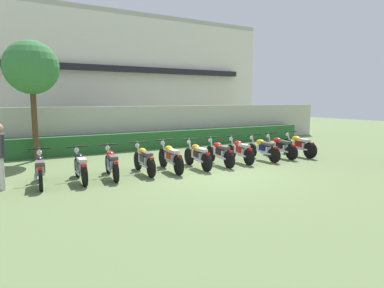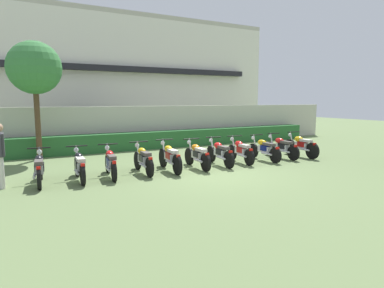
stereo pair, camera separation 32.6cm
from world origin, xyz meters
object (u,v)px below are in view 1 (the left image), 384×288
motorcycle_in_row_0 (40,169)px  motorcycle_in_row_7 (240,150)px  motorcycle_in_row_2 (112,163)px  motorcycle_in_row_5 (197,155)px  parked_car (81,125)px  motorcycle_in_row_6 (220,152)px  motorcycle_in_row_9 (280,146)px  inspector_person (0,151)px  motorcycle_in_row_1 (81,166)px  motorcycle_in_row_3 (144,159)px  motorcycle_in_row_10 (298,145)px  motorcycle_in_row_4 (170,157)px  tree_near_inspector (31,68)px  motorcycle_in_row_8 (263,149)px

motorcycle_in_row_0 → motorcycle_in_row_7: motorcycle_in_row_0 is taller
motorcycle_in_row_2 → motorcycle_in_row_7: 4.74m
motorcycle_in_row_0 → motorcycle_in_row_5: motorcycle_in_row_5 is taller
parked_car → motorcycle_in_row_6: size_ratio=2.43×
motorcycle_in_row_9 → inspector_person: 9.57m
parked_car → motorcycle_in_row_1: parked_car is taller
motorcycle_in_row_3 → motorcycle_in_row_10: size_ratio=0.97×
motorcycle_in_row_1 → motorcycle_in_row_3: (1.91, 0.05, 0.00)m
motorcycle_in_row_0 → motorcycle_in_row_4: size_ratio=0.91×
motorcycle_in_row_5 → motorcycle_in_row_7: (1.86, 0.11, -0.00)m
motorcycle_in_row_1 → motorcycle_in_row_9: size_ratio=0.95×
motorcycle_in_row_4 → motorcycle_in_row_9: motorcycle_in_row_4 is taller
motorcycle_in_row_1 → tree_near_inspector: bearing=12.8°
parked_car → motorcycle_in_row_9: parked_car is taller
motorcycle_in_row_1 → motorcycle_in_row_10: bearing=-87.7°
motorcycle_in_row_5 → motorcycle_in_row_0: bearing=91.4°
motorcycle_in_row_0 → motorcycle_in_row_7: bearing=-84.8°
motorcycle_in_row_0 → motorcycle_in_row_2: bearing=-86.1°
motorcycle_in_row_4 → motorcycle_in_row_6: (1.92, 0.01, -0.01)m
motorcycle_in_row_5 → tree_near_inspector: bearing=49.4°
motorcycle_in_row_1 → inspector_person: 2.00m
motorcycle_in_row_8 → motorcycle_in_row_1: bearing=91.4°
motorcycle_in_row_5 → motorcycle_in_row_6: bearing=-82.9°
motorcycle_in_row_1 → motorcycle_in_row_6: size_ratio=0.96×
tree_near_inspector → motorcycle_in_row_7: tree_near_inspector is taller
motorcycle_in_row_3 → motorcycle_in_row_6: motorcycle_in_row_6 is taller
parked_car → inspector_person: parked_car is taller
motorcycle_in_row_1 → motorcycle_in_row_2: bearing=-86.2°
motorcycle_in_row_3 → motorcycle_in_row_4: 0.87m
motorcycle_in_row_6 → motorcycle_in_row_9: bearing=-83.9°
motorcycle_in_row_6 → inspector_person: bearing=92.9°
motorcycle_in_row_6 → motorcycle_in_row_7: bearing=-82.6°
motorcycle_in_row_8 → motorcycle_in_row_10: bearing=-90.6°
motorcycle_in_row_3 → motorcycle_in_row_5: size_ratio=0.99×
motorcycle_in_row_1 → motorcycle_in_row_8: (6.67, -0.04, -0.00)m
motorcycle_in_row_8 → tree_near_inspector: bearing=61.7°
parked_car → motorcycle_in_row_7: 9.58m
motorcycle_in_row_9 → tree_near_inspector: bearing=64.8°
motorcycle_in_row_1 → motorcycle_in_row_5: size_ratio=0.97×
motorcycle_in_row_5 → motorcycle_in_row_9: bearing=-84.4°
parked_car → inspector_person: 9.49m
motorcycle_in_row_0 → motorcycle_in_row_10: bearing=-85.4°
tree_near_inspector → motorcycle_in_row_1: size_ratio=2.46×
parked_car → motorcycle_in_row_5: size_ratio=2.47×
motorcycle_in_row_2 → tree_near_inspector: bearing=27.6°
tree_near_inspector → motorcycle_in_row_9: bearing=-26.5°
motorcycle_in_row_1 → motorcycle_in_row_5: bearing=-88.4°
motorcycle_in_row_9 → motorcycle_in_row_7: bearing=92.4°
motorcycle_in_row_7 → inspector_person: size_ratio=1.07×
motorcycle_in_row_8 → inspector_person: (-8.59, 0.17, 0.56)m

